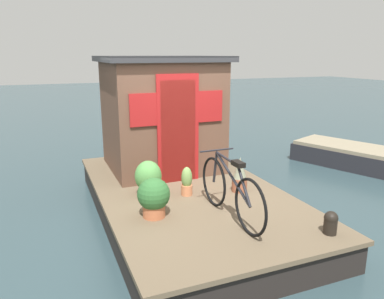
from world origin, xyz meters
TOP-DOWN VIEW (x-y plane):
  - ground_plane at (0.00, 0.00)m, footprint 60.00×60.00m
  - houseboat_deck at (0.00, 0.00)m, footprint 4.86×2.76m
  - houseboat_cabin at (1.32, 0.00)m, footprint 1.99×2.12m
  - bicycle at (-1.24, -0.11)m, footprint 1.68×0.50m
  - potted_plant_succulent at (-0.25, 0.11)m, footprint 0.17×0.17m
  - potted_plant_mint at (-0.82, 0.80)m, footprint 0.43×0.43m
  - potted_plant_rosemary at (-0.41, -0.72)m, footprint 0.24×0.24m
  - potted_plant_sage at (-0.05, 0.65)m, footprint 0.41×0.41m
  - mooring_bollard at (-2.08, -1.03)m, footprint 0.17×0.17m
  - dinghy_boat at (1.03, -4.62)m, footprint 3.01×2.08m

SIDE VIEW (x-z plane):
  - ground_plane at x=0.00m, z-range 0.00..0.00m
  - houseboat_deck at x=0.00m, z-range 0.00..0.45m
  - dinghy_boat at x=1.03m, z-range 0.00..0.48m
  - mooring_bollard at x=-2.08m, z-range 0.46..0.75m
  - potted_plant_succulent at x=-0.25m, z-range 0.44..0.89m
  - potted_plant_rosemary at x=-0.41m, z-range 0.44..0.99m
  - potted_plant_sage at x=-0.05m, z-range 0.46..1.01m
  - potted_plant_mint at x=-0.82m, z-range 0.47..1.00m
  - bicycle at x=-1.24m, z-range 0.42..1.26m
  - houseboat_cabin at x=1.32m, z-range 0.46..2.53m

